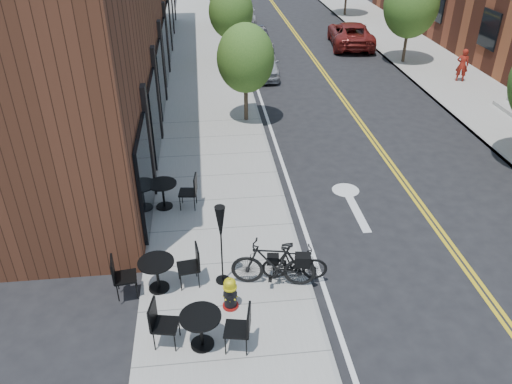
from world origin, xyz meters
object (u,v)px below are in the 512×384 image
fire_hydrant (230,293)px  bistro_set_c (163,191)px  bistro_set_b (157,271)px  pedestrian (462,65)px  bicycle_left (274,264)px  parked_car_c (242,12)px  parked_car_far (350,34)px  bistro_set_a (201,326)px  parked_car_a (263,63)px  patio_umbrella (221,229)px  parked_car_b (254,40)px  bicycle_right (295,263)px

fire_hydrant → bistro_set_c: (-1.65, 4.31, 0.13)m
bistro_set_b → pedestrian: size_ratio=1.25×
bicycle_left → fire_hydrant: bearing=-48.1°
pedestrian → fire_hydrant: bearing=73.8°
parked_car_c → parked_car_far: (5.90, -7.21, 0.06)m
bistro_set_c → parked_car_c: bearing=86.7°
bistro_set_a → parked_car_a: size_ratio=0.52×
parked_car_a → patio_umbrella: bearing=-96.9°
fire_hydrant → bicycle_left: bicycle_left is taller
fire_hydrant → pedestrian: (12.12, 14.13, 0.39)m
bistro_set_a → parked_car_a: 17.78m
parked_car_b → parked_car_far: parked_car_far is taller
fire_hydrant → parked_car_b: size_ratio=0.20×
bicycle_left → parked_car_b: parked_car_b is taller
patio_umbrella → bistro_set_c: bearing=114.0°
parked_car_a → pedestrian: (9.37, -2.29, 0.25)m
bicycle_right → pedestrian: pedestrian is taller
fire_hydrant → parked_car_far: bearing=73.2°
bicycle_left → bicycle_right: size_ratio=1.28×
fire_hydrant → bistro_set_c: bistro_set_c is taller
parked_car_a → parked_car_c: 12.17m
bistro_set_c → patio_umbrella: patio_umbrella is taller
bistro_set_b → pedestrian: (13.74, 13.35, 0.26)m
bistro_set_b → parked_car_a: size_ratio=0.51×
bistro_set_a → parked_car_b: size_ratio=0.48×
parked_car_a → pedestrian: bearing=-10.2°
bistro_set_c → pedestrian: bearing=42.5°
bistro_set_a → bistro_set_b: (-0.97, 1.80, -0.01)m
parked_car_b → parked_car_far: bearing=0.2°
bicycle_right → parked_car_far: 21.80m
bistro_set_a → patio_umbrella: size_ratio=0.95×
bicycle_left → parked_car_c: bicycle_left is taller
bistro_set_a → bistro_set_b: 2.05m
bistro_set_b → patio_umbrella: (1.49, 0.10, 0.98)m
parked_car_b → parked_car_c: bearing=83.8°
bistro_set_c → parked_car_c: 24.68m
parked_car_b → parked_car_far: (5.89, 0.66, 0.03)m
parked_car_far → pedestrian: (3.45, -7.25, 0.19)m
fire_hydrant → bicycle_left: size_ratio=0.41×
bicycle_left → parked_car_a: bearing=-175.7°
bicycle_right → patio_umbrella: patio_umbrella is taller
fire_hydrant → parked_car_a: size_ratio=0.22×
bicycle_right → parked_car_c: bearing=5.2°
parked_car_a → parked_car_far: size_ratio=0.75×
bistro_set_a → parked_car_c: 29.81m
bistro_set_c → parked_car_a: (4.40, 12.12, 0.00)m
fire_hydrant → bistro_set_c: bearing=116.2°
parked_car_b → parked_car_c: (-0.01, 7.87, -0.03)m
bistro_set_a → pedestrian: (12.77, 15.16, 0.25)m
parked_car_far → fire_hydrant: bearing=75.5°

